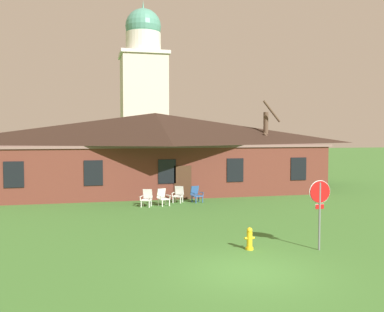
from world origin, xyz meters
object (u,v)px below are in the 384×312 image
fire_hydrant (249,239)px  lawn_chair_middle (196,194)px  lawn_chair_by_porch (147,198)px  lawn_chair_left_end (178,194)px  stop_sign (320,201)px  lawn_chair_near_door (163,197)px

fire_hydrant → lawn_chair_middle: bearing=86.5°
lawn_chair_by_porch → lawn_chair_left_end: (2.00, 0.99, 0.00)m
fire_hydrant → stop_sign: bearing=-14.1°
stop_sign → lawn_chair_left_end: stop_sign is taller
lawn_chair_by_porch → lawn_chair_near_door: bearing=7.4°
stop_sign → fire_hydrant: bearing=165.9°
stop_sign → lawn_chair_near_door: 11.21m
lawn_chair_left_end → lawn_chair_middle: same height
lawn_chair_near_door → lawn_chair_middle: (2.13, 0.73, 0.00)m
lawn_chair_near_door → lawn_chair_left_end: size_ratio=1.00×
stop_sign → lawn_chair_middle: stop_sign is taller
lawn_chair_near_door → lawn_chair_middle: 2.25m
lawn_chair_near_door → lawn_chair_left_end: same height
stop_sign → lawn_chair_by_porch: size_ratio=2.57×
lawn_chair_near_door → fire_hydrant: size_ratio=1.21×
lawn_chair_left_end → stop_sign: bearing=-76.3°
lawn_chair_near_door → lawn_chair_by_porch: bearing=-172.6°
fire_hydrant → lawn_chair_near_door: bearing=98.6°
stop_sign → lawn_chair_left_end: size_ratio=2.57×
lawn_chair_by_porch → lawn_chair_near_door: 0.93m
lawn_chair_left_end → lawn_chair_middle: size_ratio=1.00×
lawn_chair_middle → lawn_chair_by_porch: bearing=-164.5°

